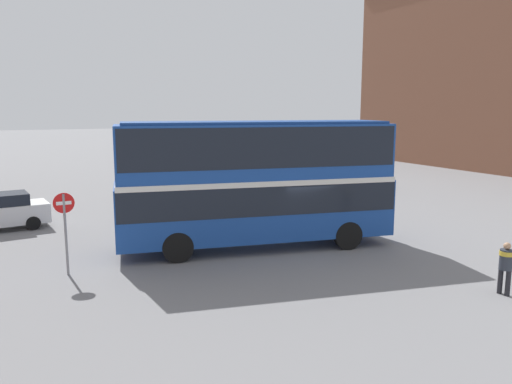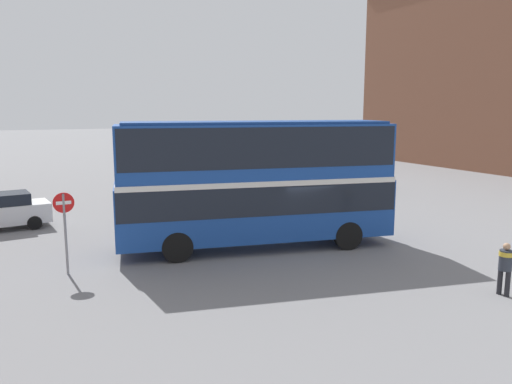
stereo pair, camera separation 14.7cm
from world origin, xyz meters
name	(u,v)px [view 1 (the left image)]	position (x,y,z in m)	size (l,w,h in m)	color
ground_plane	(303,245)	(0.00, 0.00, 0.00)	(240.00, 240.00, 0.00)	slate
double_decker_bus	(256,176)	(-1.79, 0.52, 2.77)	(10.65, 4.47, 4.84)	#194293
pedestrian_foreground	(506,263)	(2.47, -7.04, 0.95)	(0.42, 0.42, 1.55)	#232328
parked_car_kerb_far	(343,177)	(9.50, 10.59, 0.81)	(4.61, 2.31, 1.62)	navy
no_entry_sign	(65,220)	(-8.65, 0.35, 1.81)	(0.65, 0.08, 2.68)	gray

